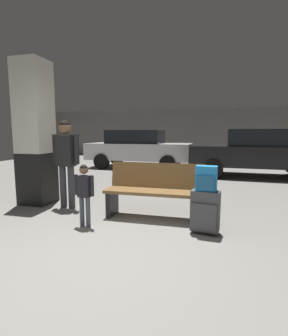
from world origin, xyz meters
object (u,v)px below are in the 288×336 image
structural_pillar (35,134)px  parked_car_far (139,148)px  suitcase (205,211)px  parked_car_near (258,152)px  bench (155,191)px  adult (66,155)px  child (84,189)px  backpack_bright (206,179)px

structural_pillar → parked_car_far: (0.50, 5.64, -0.56)m
suitcase → parked_car_near: size_ratio=0.15×
parked_car_far → parked_car_near: same height
parked_car_far → suitcase: bearing=-66.9°
bench → suitcase: 0.98m
structural_pillar → adult: 0.85m
bench → child: size_ratio=1.72×
bench → child: (-0.91, -0.69, 0.13)m
adult → parked_car_near: 6.16m
parked_car_far → parked_car_near: (4.27, -1.14, 0.00)m
backpack_bright → parked_car_far: 7.01m
bench → child: child is taller
structural_pillar → backpack_bright: bearing=-14.0°
child → parked_car_near: 6.37m
suitcase → parked_car_near: bearing=74.1°
backpack_bright → adult: size_ratio=0.21×
parked_car_far → child: bearing=-81.2°
backpack_bright → parked_car_near: parked_car_near is taller
bench → parked_car_far: 6.24m
bench → parked_car_far: bearing=108.1°
backpack_bright → adult: (-2.50, 0.65, 0.22)m
backpack_bright → parked_car_near: size_ratio=0.08×
bench → adult: 1.77m
structural_pillar → suitcase: structural_pillar is taller
child → adult: bearing=133.6°
structural_pillar → suitcase: bearing=-14.0°
backpack_bright → suitcase: bearing=130.8°
bench → adult: size_ratio=0.99×
structural_pillar → bench: 2.62m
structural_pillar → child: size_ratio=2.95×
structural_pillar → parked_car_near: (4.77, 4.50, -0.56)m
structural_pillar → adult: size_ratio=1.71×
structural_pillar → adult: (0.75, -0.16, -0.37)m
child → structural_pillar: bearing=147.4°
suitcase → parked_car_near: (1.52, 5.31, 0.48)m
adult → parked_car_far: 5.81m
backpack_bright → child: size_ratio=0.37×
structural_pillar → child: 1.97m
adult → parked_car_near: adult is taller
suitcase → backpack_bright: size_ratio=1.78×
adult → bench: bearing=-4.0°
adult → child: bearing=-46.4°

